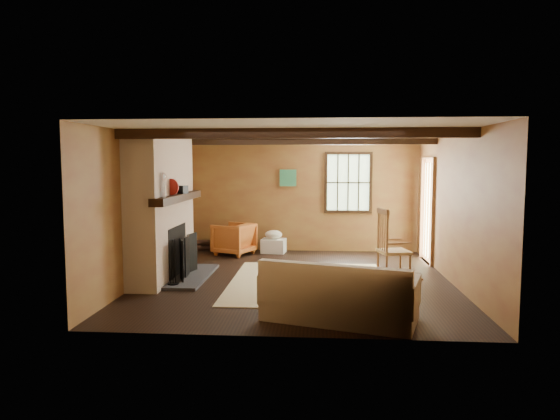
# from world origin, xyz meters

# --- Properties ---
(ground) EXTENTS (5.50, 5.50, 0.00)m
(ground) POSITION_xyz_m (0.00, 0.00, 0.00)
(ground) COLOR black
(ground) RESTS_ON ground
(room_envelope) EXTENTS (5.02, 5.52, 2.44)m
(room_envelope) POSITION_xyz_m (0.22, 0.26, 1.63)
(room_envelope) COLOR olive
(room_envelope) RESTS_ON ground
(fireplace) EXTENTS (1.02, 2.30, 2.40)m
(fireplace) POSITION_xyz_m (-2.23, -0.00, 1.10)
(fireplace) COLOR brown
(fireplace) RESTS_ON ground
(rug) EXTENTS (2.50, 3.00, 0.01)m
(rug) POSITION_xyz_m (0.20, -0.20, 0.00)
(rug) COLOR beige
(rug) RESTS_ON ground
(rocking_chair) EXTENTS (0.93, 0.63, 1.18)m
(rocking_chair) POSITION_xyz_m (1.58, 0.19, 0.50)
(rocking_chair) COLOR tan
(rocking_chair) RESTS_ON ground
(sofa) EXTENTS (2.02, 1.32, 0.75)m
(sofa) POSITION_xyz_m (0.61, -2.13, 0.27)
(sofa) COLOR beige
(sofa) RESTS_ON ground
(firewood_pile) EXTENTS (0.65, 0.12, 0.24)m
(firewood_pile) POSITION_xyz_m (-2.02, 2.60, 0.12)
(firewood_pile) COLOR brown
(firewood_pile) RESTS_ON ground
(laundry_basket) EXTENTS (0.54, 0.44, 0.30)m
(laundry_basket) POSITION_xyz_m (-0.59, 2.43, 0.15)
(laundry_basket) COLOR white
(laundry_basket) RESTS_ON ground
(basket_pillow) EXTENTS (0.38, 0.30, 0.19)m
(basket_pillow) POSITION_xyz_m (-0.59, 2.43, 0.39)
(basket_pillow) COLOR beige
(basket_pillow) RESTS_ON laundry_basket
(armchair) EXTENTS (0.96, 0.95, 0.67)m
(armchair) POSITION_xyz_m (-1.41, 2.15, 0.34)
(armchair) COLOR #BF6026
(armchair) RESTS_ON ground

